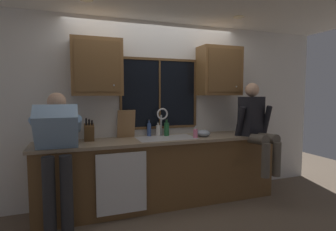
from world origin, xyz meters
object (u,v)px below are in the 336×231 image
knife_block (89,133)px  bottle_amber_small (167,129)px  cutting_board (126,124)px  mixing_bowl (203,133)px  soap_dispenser (195,133)px  bottle_green_glass (158,130)px  person_standing (57,146)px  person_sitting_on_counter (256,123)px  bottle_tall_clear (149,129)px

knife_block → bottle_amber_small: 1.08m
cutting_board → mixing_bowl: (1.04, -0.27, -0.14)m
soap_dispenser → knife_block: bearing=170.7°
cutting_board → mixing_bowl: cutting_board is taller
soap_dispenser → bottle_green_glass: 0.54m
person_standing → cutting_board: size_ratio=3.96×
person_sitting_on_counter → bottle_amber_small: person_sitting_on_counter is taller
bottle_amber_small → bottle_green_glass: bearing=164.3°
person_sitting_on_counter → bottle_green_glass: bearing=160.4°
bottle_tall_clear → person_standing: bearing=-155.8°
knife_block → bottle_green_glass: knife_block is taller
mixing_bowl → bottle_tall_clear: 0.77m
bottle_green_glass → bottle_amber_small: 0.12m
knife_block → bottle_green_glass: bearing=6.0°
soap_dispenser → mixing_bowl: bearing=23.5°
cutting_board → person_sitting_on_counter: bearing=-15.1°
knife_block → bottle_amber_small: (1.07, 0.07, -0.01)m
cutting_board → bottle_green_glass: size_ratio=1.90×
knife_block → bottle_green_glass: 0.97m
person_sitting_on_counter → cutting_board: bearing=164.9°
person_sitting_on_counter → bottle_green_glass: 1.40m
bottle_amber_small → cutting_board: bearing=175.6°
bottle_amber_small → soap_dispenser: bearing=-43.1°
mixing_bowl → bottle_amber_small: (-0.47, 0.23, 0.06)m
person_standing → bottle_tall_clear: size_ratio=6.50×
knife_block → cutting_board: 0.52m
knife_block → mixing_bowl: 1.55m
bottle_green_glass → bottle_tall_clear: bottle_tall_clear is taller
knife_block → bottle_amber_small: knife_block is taller
knife_block → bottle_green_glass: size_ratio=1.57×
person_standing → bottle_green_glass: 1.41m
mixing_bowl → soap_dispenser: soap_dispenser is taller
person_sitting_on_counter → mixing_bowl: size_ratio=6.25×
mixing_bowl → cutting_board: bearing=165.3°
soap_dispenser → bottle_tall_clear: bearing=147.1°
mixing_bowl → bottle_amber_small: bearing=154.0°
person_sitting_on_counter → cutting_board: person_sitting_on_counter is taller
person_sitting_on_counter → bottle_amber_small: (-1.20, 0.44, -0.08)m
mixing_bowl → bottle_green_glass: bottle_green_glass is taller
person_sitting_on_counter → bottle_amber_small: 1.28m
person_sitting_on_counter → person_standing: bearing=-179.3°
mixing_bowl → knife_block: bearing=174.1°
bottle_green_glass → bottle_amber_small: (0.11, -0.03, 0.02)m
cutting_board → bottle_tall_clear: cutting_board is taller
knife_block → soap_dispenser: knife_block is taller
bottle_amber_small → bottle_tall_clear: bearing=164.6°
person_standing → bottle_green_glass: person_standing is taller
mixing_bowl → bottle_tall_clear: bottle_tall_clear is taller
person_sitting_on_counter → knife_block: (-2.28, 0.37, -0.08)m
bottle_amber_small → knife_block: bearing=-176.3°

